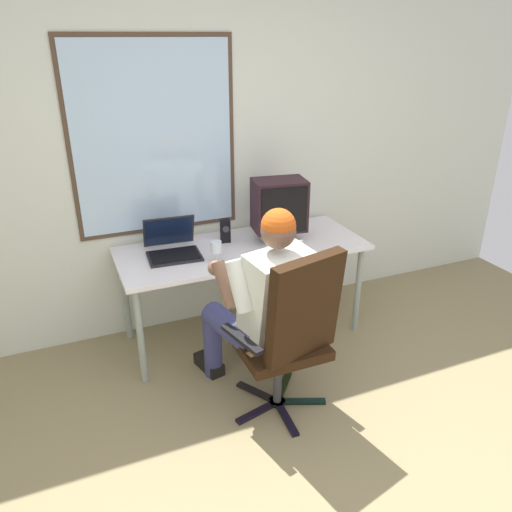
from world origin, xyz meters
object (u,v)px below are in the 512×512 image
wine_glass (216,248)px  desk_speaker (225,231)px  desk (243,255)px  office_chair (291,329)px  crt_monitor (279,206)px  laptop (172,244)px  person_seated (263,300)px

wine_glass → desk_speaker: size_ratio=0.88×
desk → office_chair: office_chair is taller
desk → wine_glass: wine_glass is taller
desk → wine_glass: size_ratio=11.89×
crt_monitor → laptop: 0.79m
laptop → desk_speaker: laptop is taller
laptop → wine_glass: size_ratio=2.54×
office_chair → laptop: size_ratio=2.88×
desk → person_seated: 0.66m
crt_monitor → desk_speaker: 0.42m
crt_monitor → desk_speaker: (-0.36, 0.12, -0.17)m
desk → crt_monitor: size_ratio=3.90×
wine_glass → desk: bearing=34.7°
crt_monitor → wine_glass: crt_monitor is taller
office_chair → wine_glass: office_chair is taller
crt_monitor → person_seated: bearing=-121.9°
desk_speaker → wine_glass: bearing=-119.1°
wine_glass → desk_speaker: bearing=60.9°
office_chair → desk: bearing=85.6°
desk_speaker → desk: bearing=-59.0°
person_seated → desk_speaker: 0.79m
desk → wine_glass: bearing=-145.3°
person_seated → desk_speaker: size_ratio=7.57×
office_chair → crt_monitor: crt_monitor is taller
person_seated → desk: bearing=78.8°
office_chair → person_seated: 0.28m
person_seated → crt_monitor: 0.84m
crt_monitor → laptop: size_ratio=1.20×
person_seated → laptop: (-0.35, 0.72, 0.13)m
office_chair → wine_glass: 0.79m
desk → wine_glass: 0.34m
office_chair → desk_speaker: office_chair is taller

